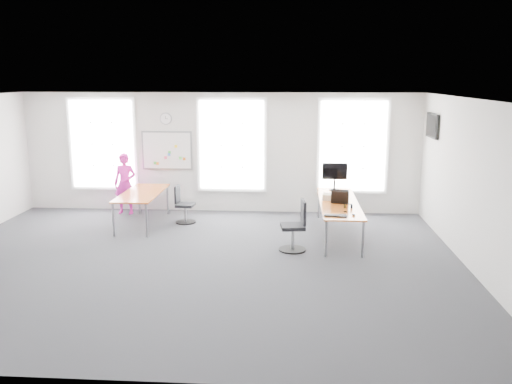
# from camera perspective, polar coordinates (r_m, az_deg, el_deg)

# --- Properties ---
(floor) EXTENTS (10.00, 10.00, 0.00)m
(floor) POSITION_cam_1_polar(r_m,az_deg,el_deg) (10.18, -6.70, -7.39)
(floor) COLOR #292A2E
(floor) RESTS_ON ground
(ceiling) EXTENTS (10.00, 10.00, 0.00)m
(ceiling) POSITION_cam_1_polar(r_m,az_deg,el_deg) (9.62, -7.14, 9.73)
(ceiling) COLOR silver
(ceiling) RESTS_ON ground
(wall_back) EXTENTS (10.00, 0.00, 10.00)m
(wall_back) POSITION_cam_1_polar(r_m,az_deg,el_deg) (13.69, -3.80, 4.14)
(wall_back) COLOR silver
(wall_back) RESTS_ON ground
(wall_front) EXTENTS (10.00, 0.00, 10.00)m
(wall_front) POSITION_cam_1_polar(r_m,az_deg,el_deg) (6.03, -14.01, -6.41)
(wall_front) COLOR silver
(wall_front) RESTS_ON ground
(wall_right) EXTENTS (0.00, 10.00, 10.00)m
(wall_right) POSITION_cam_1_polar(r_m,az_deg,el_deg) (10.13, 22.10, 0.49)
(wall_right) COLOR silver
(wall_right) RESTS_ON ground
(window_left) EXTENTS (1.60, 0.06, 2.20)m
(window_left) POSITION_cam_1_polar(r_m,az_deg,el_deg) (14.35, -15.83, 4.88)
(window_left) COLOR white
(window_left) RESTS_ON wall_back
(window_mid) EXTENTS (1.60, 0.06, 2.20)m
(window_mid) POSITION_cam_1_polar(r_m,az_deg,el_deg) (13.60, -2.57, 4.95)
(window_mid) COLOR white
(window_mid) RESTS_ON wall_back
(window_right) EXTENTS (1.60, 0.06, 2.20)m
(window_right) POSITION_cam_1_polar(r_m,az_deg,el_deg) (13.59, 10.15, 4.77)
(window_right) COLOR white
(window_right) RESTS_ON wall_back
(desk_right) EXTENTS (0.81, 3.06, 0.74)m
(desk_right) POSITION_cam_1_polar(r_m,az_deg,el_deg) (11.76, 8.71, -1.27)
(desk_right) COLOR orange
(desk_right) RESTS_ON ground
(desk_left) EXTENTS (0.84, 2.10, 0.77)m
(desk_left) POSITION_cam_1_polar(r_m,az_deg,el_deg) (12.76, -11.91, -0.31)
(desk_left) COLOR orange
(desk_left) RESTS_ON ground
(chair_right) EXTENTS (0.54, 0.54, 1.01)m
(chair_right) POSITION_cam_1_polar(r_m,az_deg,el_deg) (10.71, 4.19, -3.87)
(chair_right) COLOR black
(chair_right) RESTS_ON ground
(chair_left) EXTENTS (0.47, 0.47, 0.89)m
(chair_left) POSITION_cam_1_polar(r_m,az_deg,el_deg) (12.83, -7.67, -1.52)
(chair_left) COLOR black
(chair_left) RESTS_ON ground
(person) EXTENTS (0.58, 0.40, 1.53)m
(person) POSITION_cam_1_polar(r_m,az_deg,el_deg) (13.89, -13.62, 0.86)
(person) COLOR #E521A6
(person) RESTS_ON ground
(whiteboard) EXTENTS (1.20, 0.03, 0.90)m
(whiteboard) POSITION_cam_1_polar(r_m,az_deg,el_deg) (13.90, -9.36, 4.33)
(whiteboard) COLOR white
(whiteboard) RESTS_ON wall_back
(wall_clock) EXTENTS (0.30, 0.04, 0.30)m
(wall_clock) POSITION_cam_1_polar(r_m,az_deg,el_deg) (13.81, -9.47, 7.62)
(wall_clock) COLOR gray
(wall_clock) RESTS_ON wall_back
(tv) EXTENTS (0.06, 0.90, 0.55)m
(tv) POSITION_cam_1_polar(r_m,az_deg,el_deg) (12.87, 18.08, 6.66)
(tv) COLOR black
(tv) RESTS_ON wall_right
(keyboard) EXTENTS (0.46, 0.25, 0.02)m
(keyboard) POSITION_cam_1_polar(r_m,az_deg,el_deg) (10.53, 8.38, -2.49)
(keyboard) COLOR black
(keyboard) RESTS_ON desk_right
(mouse) EXTENTS (0.08, 0.11, 0.04)m
(mouse) POSITION_cam_1_polar(r_m,az_deg,el_deg) (10.64, 10.23, -2.36)
(mouse) COLOR black
(mouse) RESTS_ON desk_right
(lens_cap) EXTENTS (0.08, 0.08, 0.01)m
(lens_cap) POSITION_cam_1_polar(r_m,az_deg,el_deg) (10.90, 9.37, -2.06)
(lens_cap) COLOR black
(lens_cap) RESTS_ON desk_right
(headphones) EXTENTS (0.17, 0.09, 0.10)m
(headphones) POSITION_cam_1_polar(r_m,az_deg,el_deg) (11.20, 9.66, -1.47)
(headphones) COLOR black
(headphones) RESTS_ON desk_right
(laptop_sleeve) EXTENTS (0.38, 0.25, 0.30)m
(laptop_sleeve) POSITION_cam_1_polar(r_m,az_deg,el_deg) (11.53, 8.82, -0.54)
(laptop_sleeve) COLOR black
(laptop_sleeve) RESTS_ON desk_right
(paper_stack) EXTENTS (0.39, 0.31, 0.12)m
(paper_stack) POSITION_cam_1_polar(r_m,az_deg,el_deg) (11.93, 7.91, -0.51)
(paper_stack) COLOR beige
(paper_stack) RESTS_ON desk_right
(monitor) EXTENTS (0.59, 0.24, 0.65)m
(monitor) POSITION_cam_1_polar(r_m,az_deg,el_deg) (12.87, 8.29, 1.90)
(monitor) COLOR black
(monitor) RESTS_ON desk_right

